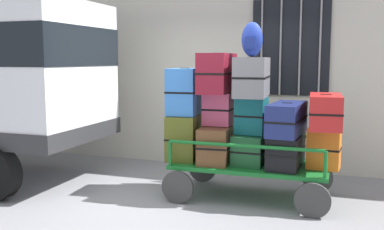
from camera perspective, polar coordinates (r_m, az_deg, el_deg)
ground_plane at (r=5.68m, az=-0.78°, el=-11.42°), size 40.00×40.00×0.00m
building_wall at (r=7.55m, az=5.03°, el=12.38°), size 12.00×0.38×5.00m
luggage_cart at (r=5.88m, az=7.58°, el=-7.04°), size 2.07×1.11×0.47m
cart_railing at (r=5.80m, az=7.64°, el=-3.51°), size 1.95×0.97×0.34m
suitcase_left_bottom at (r=6.03m, az=-0.93°, el=-2.80°), size 0.45×0.71×0.61m
suitcase_left_middle at (r=5.94m, az=-0.97°, el=3.05°), size 0.42×0.58×0.63m
suitcase_midleft_bottom at (r=5.90m, az=3.25°, el=-3.68°), size 0.46×0.88×0.48m
suitcase_midleft_middle at (r=5.88m, az=3.42°, el=0.78°), size 0.38×0.33×0.44m
suitcase_midleft_top at (r=5.78m, az=3.27°, el=5.42°), size 0.39×0.80×0.52m
suitcase_center_bottom at (r=5.86m, az=7.70°, el=-4.25°), size 0.42×0.72×0.39m
suitcase_center_middle at (r=5.74m, az=7.68°, el=-0.06°), size 0.41×0.35×0.48m
suitcase_center_top at (r=5.71m, az=7.78°, el=4.89°), size 0.45×0.88×0.51m
suitcase_midright_bottom at (r=5.73m, az=12.09°, el=-4.49°), size 0.42×0.86×0.41m
suitcase_midright_middle at (r=5.65m, az=12.18°, el=-0.48°), size 0.45×0.91×0.40m
suitcase_right_bottom at (r=5.71m, az=16.69°, el=-4.15°), size 0.42×0.33×0.51m
suitcase_right_middle at (r=5.64m, az=16.86°, el=0.47°), size 0.43×0.84×0.42m
backpack at (r=5.75m, az=7.77°, el=9.63°), size 0.27×0.22×0.44m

